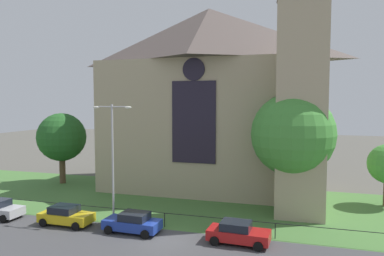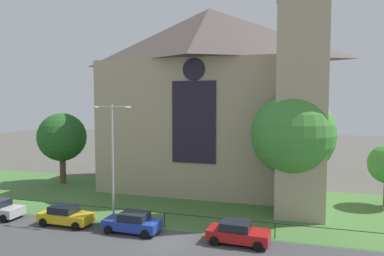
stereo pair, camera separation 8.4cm
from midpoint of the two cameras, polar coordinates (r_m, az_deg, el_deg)
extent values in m
plane|color=#56544C|center=(35.73, 1.62, -11.58)|extent=(160.00, 160.00, 0.00)
cube|color=#424244|center=(24.96, -5.91, -18.68)|extent=(120.00, 8.00, 0.01)
cube|color=#477538|center=(33.88, 0.73, -12.46)|extent=(120.00, 20.00, 0.01)
cube|color=tan|center=(41.17, 2.71, 0.40)|extent=(22.00, 12.00, 14.00)
pyramid|color=#594C47|center=(41.74, 2.76, 14.23)|extent=(22.00, 12.00, 6.00)
cube|color=black|center=(35.30, 0.35, 0.92)|extent=(4.40, 0.16, 8.00)
cylinder|color=black|center=(35.38, 0.36, 9.19)|extent=(2.20, 0.15, 2.20)
cube|color=tan|center=(31.90, 16.87, 2.74)|extent=(4.00, 4.00, 18.00)
cylinder|color=black|center=(28.86, -4.28, -13.17)|extent=(33.44, 0.05, 0.05)
cylinder|color=black|center=(32.82, -18.37, -12.23)|extent=(0.07, 0.07, 1.10)
cylinder|color=black|center=(29.03, -4.27, -14.20)|extent=(0.06, 0.07, 1.10)
cylinder|color=black|center=(27.34, 12.98, -15.47)|extent=(0.06, 0.07, 1.10)
cylinder|color=#4C3823|center=(32.62, 15.45, -9.38)|extent=(0.80, 0.80, 4.27)
sphere|color=#428C38|center=(31.86, 15.61, -0.97)|extent=(7.07, 7.07, 7.07)
cylinder|color=brown|center=(46.20, -19.56, -6.06)|extent=(0.70, 0.70, 3.39)
sphere|color=#235B23|center=(45.70, -19.68, -1.34)|extent=(5.68, 5.68, 5.68)
cylinder|color=#B2B2B7|center=(29.71, -12.26, -5.52)|extent=(0.16, 0.16, 9.49)
cylinder|color=#B2B2B7|center=(29.65, -13.58, 3.27)|extent=(1.40, 0.10, 0.10)
cylinder|color=#B2B2B7|center=(28.97, -11.18, 3.29)|extent=(1.40, 0.10, 0.10)
ellipsoid|color=white|center=(30.01, -14.73, 3.16)|extent=(0.57, 0.26, 0.20)
ellipsoid|color=white|center=(28.65, -9.94, 3.20)|extent=(0.57, 0.26, 0.20)
cylinder|color=black|center=(34.84, -25.27, -11.85)|extent=(0.64, 0.23, 0.64)
cylinder|color=black|center=(33.60, -27.41, -12.50)|extent=(0.64, 0.23, 0.64)
cube|color=gold|center=(31.07, -19.03, -13.06)|extent=(4.22, 1.85, 0.70)
cube|color=black|center=(31.01, -19.36, -11.90)|extent=(2.02, 1.62, 0.55)
cylinder|color=black|center=(31.05, -15.75, -13.56)|extent=(0.64, 0.23, 0.64)
cylinder|color=black|center=(29.64, -17.71, -14.47)|extent=(0.64, 0.23, 0.64)
cylinder|color=black|center=(32.69, -20.19, -12.76)|extent=(0.64, 0.23, 0.64)
cylinder|color=black|center=(31.35, -22.25, -13.54)|extent=(0.64, 0.23, 0.64)
cube|color=#1E3899|center=(28.22, -9.30, -14.66)|extent=(4.25, 1.92, 0.70)
cube|color=black|center=(27.94, -8.94, -13.50)|extent=(2.05, 1.66, 0.55)
cylinder|color=black|center=(28.26, -12.91, -15.30)|extent=(0.65, 0.24, 0.64)
cylinder|color=black|center=(29.73, -11.06, -14.29)|extent=(0.65, 0.24, 0.64)
cylinder|color=black|center=(26.94, -7.33, -16.22)|extent=(0.65, 0.24, 0.64)
cylinder|color=black|center=(28.47, -5.71, -15.07)|extent=(0.65, 0.24, 0.64)
cube|color=#B21919|center=(26.03, 7.39, -16.28)|extent=(4.28, 2.00, 0.70)
cube|color=black|center=(25.85, 6.96, -14.95)|extent=(2.07, 1.69, 0.55)
cylinder|color=black|center=(26.72, 11.02, -16.44)|extent=(0.65, 0.25, 0.64)
cylinder|color=black|center=(25.06, 10.40, -17.85)|extent=(0.65, 0.25, 0.64)
cylinder|color=black|center=(27.26, 4.65, -15.95)|extent=(0.65, 0.25, 0.64)
cylinder|color=black|center=(25.64, 3.58, -17.27)|extent=(0.65, 0.25, 0.64)
camera|label=1|loc=(0.04, -89.93, 0.01)|focal=33.99mm
camera|label=2|loc=(0.04, 90.07, -0.01)|focal=33.99mm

